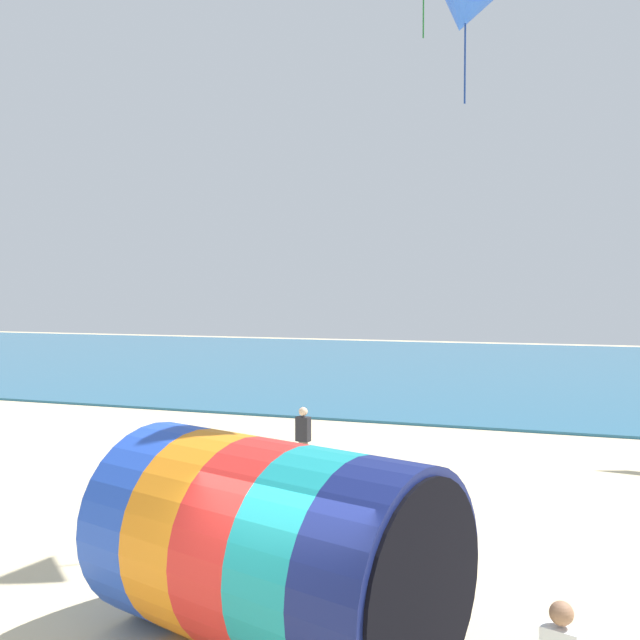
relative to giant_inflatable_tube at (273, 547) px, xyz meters
name	(u,v)px	position (x,y,z in m)	size (l,w,h in m)	color
sea	(508,368)	(0.51, 36.21, -1.34)	(120.00, 40.00, 0.10)	#236084
giant_inflatable_tube	(273,547)	(0.00, 0.00, 0.00)	(5.24, 4.08, 2.78)	blue
kite_blue_delta	(465,3)	(2.02, 3.30, 8.03)	(1.61, 1.86, 2.39)	blue
bystander_near_water	(303,440)	(-2.77, 8.72, -0.49)	(0.39, 0.28, 1.75)	#726651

